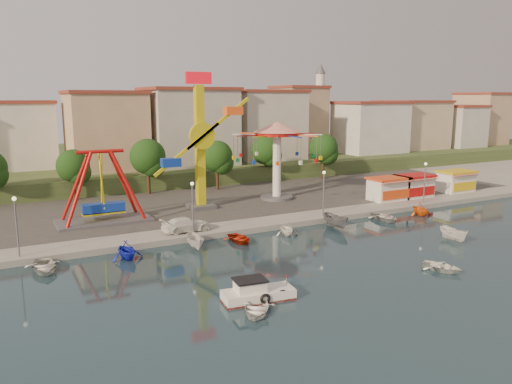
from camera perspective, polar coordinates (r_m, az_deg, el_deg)
ground at (r=43.97m, az=8.99°, el=-8.12°), size 200.00×200.00×0.00m
quay_deck at (r=99.37m, az=-12.95°, el=2.48°), size 200.00×100.00×0.60m
asphalt_pad at (r=69.30m, az=-6.00°, el=-0.56°), size 90.00×28.00×0.01m
hill_terrace at (r=104.01m, az=-13.70°, el=3.48°), size 200.00×60.00×3.00m
pirate_ship_ride at (r=56.97m, az=-17.18°, el=0.43°), size 10.00×5.00×8.00m
kamikaze_tower at (r=61.08m, az=-5.98°, el=5.31°), size 8.30×3.10×16.50m
wave_swinger at (r=66.58m, az=2.42°, el=5.63°), size 11.60×11.60×10.40m
booth_left at (r=68.89m, az=14.87°, el=0.39°), size 5.40×3.78×3.08m
booth_mid at (r=72.10m, az=17.59°, el=0.70°), size 5.40×3.78×3.08m
booth_right at (r=78.23m, az=21.90°, el=1.18°), size 5.40×3.78×3.08m
lamp_post_0 at (r=47.42m, az=-25.66°, el=-3.78°), size 0.14×0.14×5.00m
lamp_post_1 at (r=50.45m, az=-7.24°, el=-1.96°), size 0.14×0.14×5.00m
lamp_post_2 at (r=57.90m, az=7.72°, el=-0.32°), size 0.14×0.14×5.00m
lamp_post_3 at (r=68.36m, az=18.70°, el=0.90°), size 0.14×0.14×5.00m
tree_1 at (r=70.53m, az=-20.19°, el=2.82°), size 4.35×4.35×6.80m
tree_2 at (r=72.02m, az=-12.27°, el=3.96°), size 5.02×5.02×7.85m
tree_3 at (r=74.03m, az=-4.47°, el=4.07°), size 4.68×4.68×7.32m
tree_4 at (r=81.09m, az=1.19°, el=4.82°), size 4.86×4.86×7.60m
tree_5 at (r=84.90m, az=7.72°, el=4.97°), size 4.83×4.83×7.54m
building_1 at (r=84.85m, az=-25.29°, el=5.13°), size 12.33×9.01×8.63m
building_2 at (r=86.93m, az=-16.67°, el=6.67°), size 11.95×9.28×11.23m
building_3 at (r=87.77m, az=-7.32°, el=6.40°), size 12.59×10.50×9.20m
building_4 at (r=96.35m, az=-0.48°, el=6.88°), size 10.75×9.23×9.24m
building_5 at (r=101.55m, az=6.74°, el=7.57°), size 12.77×10.96×11.21m
building_6 at (r=107.45m, az=12.46°, el=7.87°), size 8.23×8.98×12.36m
building_7 at (r=119.11m, az=15.28°, el=7.13°), size 11.59×10.93×8.76m
building_8 at (r=124.62m, az=22.11°, el=7.75°), size 12.84×9.28×12.58m
building_9 at (r=136.96m, az=24.86°, el=7.04°), size 12.95×9.17×9.21m
minaret at (r=106.50m, az=7.29°, el=9.82°), size 2.80×2.80×18.00m
cabin_motorboat at (r=35.94m, az=0.07°, el=-11.57°), size 5.31×2.58×1.79m
rowboat_a at (r=44.51m, az=20.51°, el=-8.00°), size 3.32×3.89×0.68m
rowboat_b at (r=33.96m, az=0.03°, el=-13.16°), size 3.99×4.25×0.72m
skiff at (r=53.79m, az=21.66°, el=-4.49°), size 1.71×3.67×1.37m
van at (r=51.64m, az=-7.99°, el=-3.69°), size 5.17×2.31×1.47m
moored_boat_0 at (r=45.13m, az=-23.05°, el=-7.82°), size 2.89×4.04×0.83m
moored_boat_1 at (r=45.96m, az=-14.58°, el=-6.41°), size 3.20×3.56×1.67m
moored_boat_2 at (r=47.81m, az=-6.93°, el=-5.66°), size 1.75×3.68×1.37m
moored_boat_3 at (r=49.67m, az=-1.88°, el=-5.34°), size 2.71×3.66×0.73m
moored_boat_4 at (r=52.11m, az=3.53°, el=-4.17°), size 2.76×3.07×1.45m
moored_boat_5 at (r=55.57m, az=9.11°, el=-3.30°), size 1.52×3.98×1.53m
moored_boat_6 at (r=60.12m, az=14.55°, el=-2.78°), size 2.99×4.10×0.83m
moored_boat_7 at (r=63.87m, az=18.27°, el=-1.83°), size 3.17×3.51×1.63m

